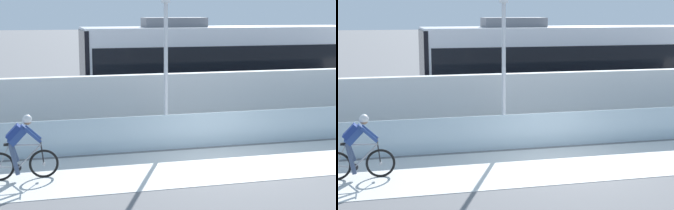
% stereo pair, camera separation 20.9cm
% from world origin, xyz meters
% --- Properties ---
extents(ground_plane, '(200.00, 200.00, 0.00)m').
position_xyz_m(ground_plane, '(0.00, 0.00, 0.00)').
color(ground_plane, slate).
extents(bike_path_deck, '(32.00, 3.20, 0.01)m').
position_xyz_m(bike_path_deck, '(0.00, 0.00, 0.01)').
color(bike_path_deck, silver).
rests_on(bike_path_deck, ground).
extents(glass_parapet, '(32.00, 0.05, 1.05)m').
position_xyz_m(glass_parapet, '(0.00, 1.85, 0.52)').
color(glass_parapet, silver).
rests_on(glass_parapet, ground).
extents(concrete_barrier_wall, '(32.00, 0.36, 2.05)m').
position_xyz_m(concrete_barrier_wall, '(0.00, 3.65, 1.02)').
color(concrete_barrier_wall, silver).
rests_on(concrete_barrier_wall, ground).
extents(tram_rail_near, '(32.00, 0.08, 0.01)m').
position_xyz_m(tram_rail_near, '(0.00, 6.13, 0.00)').
color(tram_rail_near, '#595654').
rests_on(tram_rail_near, ground).
extents(tram_rail_far, '(32.00, 0.08, 0.01)m').
position_xyz_m(tram_rail_far, '(0.00, 7.57, 0.00)').
color(tram_rail_far, '#595654').
rests_on(tram_rail_far, ground).
extents(tram, '(11.06, 2.54, 3.81)m').
position_xyz_m(tram, '(2.26, 6.85, 1.89)').
color(tram, silver).
rests_on(tram, ground).
extents(cyclist_on_bike, '(1.77, 0.58, 1.61)m').
position_xyz_m(cyclist_on_bike, '(-5.37, -0.00, 0.80)').
color(cyclist_on_bike, black).
rests_on(cyclist_on_bike, ground).
extents(lamp_post_antenna, '(0.28, 0.28, 5.20)m').
position_xyz_m(lamp_post_antenna, '(-1.20, 2.15, 3.29)').
color(lamp_post_antenna, gray).
rests_on(lamp_post_antenna, ground).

